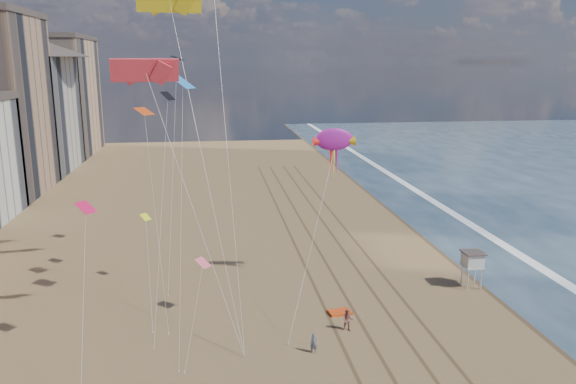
{
  "coord_description": "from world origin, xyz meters",
  "views": [
    {
      "loc": [
        -10.56,
        -23.18,
        21.03
      ],
      "look_at": [
        -3.82,
        26.0,
        9.5
      ],
      "focal_mm": 35.0,
      "sensor_mm": 36.0,
      "label": 1
    }
  ],
  "objects_px": {
    "grounded_kite": "(340,312)",
    "kite_flyer_a": "(314,343)",
    "show_kite": "(334,140)",
    "kite_flyer_b": "(348,320)",
    "lifeguard_stand": "(473,260)"
  },
  "relations": [
    {
      "from": "lifeguard_stand",
      "to": "kite_flyer_a",
      "type": "bearing_deg",
      "value": -149.16
    },
    {
      "from": "grounded_kite",
      "to": "kite_flyer_a",
      "type": "distance_m",
      "value": 7.21
    },
    {
      "from": "show_kite",
      "to": "kite_flyer_b",
      "type": "distance_m",
      "value": 16.44
    },
    {
      "from": "show_kite",
      "to": "grounded_kite",
      "type": "bearing_deg",
      "value": -96.03
    },
    {
      "from": "lifeguard_stand",
      "to": "kite_flyer_b",
      "type": "xyz_separation_m",
      "value": [
        -13.82,
        -7.12,
        -1.81
      ]
    },
    {
      "from": "show_kite",
      "to": "kite_flyer_b",
      "type": "bearing_deg",
      "value": -94.64
    },
    {
      "from": "show_kite",
      "to": "lifeguard_stand",
      "type": "bearing_deg",
      "value": -11.96
    },
    {
      "from": "grounded_kite",
      "to": "lifeguard_stand",
      "type": "bearing_deg",
      "value": 7.07
    },
    {
      "from": "grounded_kite",
      "to": "kite_flyer_a",
      "type": "bearing_deg",
      "value": -127.48
    },
    {
      "from": "lifeguard_stand",
      "to": "kite_flyer_a",
      "type": "xyz_separation_m",
      "value": [
        -17.15,
        -10.24,
        -1.95
      ]
    },
    {
      "from": "kite_flyer_b",
      "to": "grounded_kite",
      "type": "bearing_deg",
      "value": 106.91
    },
    {
      "from": "show_kite",
      "to": "kite_flyer_a",
      "type": "xyz_separation_m",
      "value": [
        -4.13,
        -13.0,
        -13.26
      ]
    },
    {
      "from": "grounded_kite",
      "to": "show_kite",
      "type": "relative_size",
      "value": 0.1
    },
    {
      "from": "show_kite",
      "to": "kite_flyer_a",
      "type": "distance_m",
      "value": 19.02
    },
    {
      "from": "grounded_kite",
      "to": "kite_flyer_b",
      "type": "xyz_separation_m",
      "value": [
        -0.09,
        -3.18,
        0.81
      ]
    }
  ]
}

